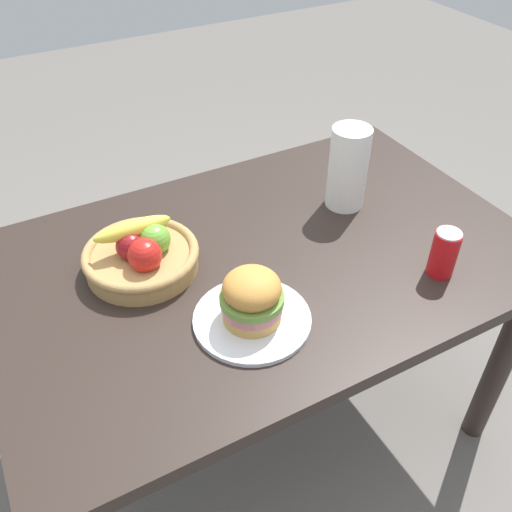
{
  "coord_description": "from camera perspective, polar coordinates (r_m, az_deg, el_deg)",
  "views": [
    {
      "loc": [
        -0.55,
        -0.97,
        1.67
      ],
      "look_at": [
        -0.06,
        -0.06,
        0.81
      ],
      "focal_mm": 38.88,
      "sensor_mm": 36.0,
      "label": 1
    }
  ],
  "objects": [
    {
      "name": "ground_plane",
      "position": [
        2.01,
        0.63,
        -16.51
      ],
      "size": [
        8.0,
        8.0,
        0.0
      ],
      "primitive_type": "plane",
      "color": "slate"
    },
    {
      "name": "fruit_basket",
      "position": [
        1.4,
        -11.71,
        0.21
      ],
      "size": [
        0.29,
        0.29,
        0.14
      ],
      "color": "tan",
      "rests_on": "dining_table"
    },
    {
      "name": "sandwich",
      "position": [
        1.22,
        -0.42,
        -4.25
      ],
      "size": [
        0.14,
        0.14,
        0.13
      ],
      "color": "tan",
      "rests_on": "plate"
    },
    {
      "name": "dining_table",
      "position": [
        1.51,
        0.81,
        -2.79
      ],
      "size": [
        1.4,
        0.9,
        0.75
      ],
      "color": "#2D231E",
      "rests_on": "ground_plane"
    },
    {
      "name": "paper_towel_roll",
      "position": [
        1.59,
        9.44,
        8.93
      ],
      "size": [
        0.11,
        0.11,
        0.24
      ],
      "primitive_type": "cylinder",
      "color": "white",
      "rests_on": "dining_table"
    },
    {
      "name": "soda_can",
      "position": [
        1.43,
        18.77,
        0.28
      ],
      "size": [
        0.07,
        0.07,
        0.13
      ],
      "color": "red",
      "rests_on": "dining_table"
    },
    {
      "name": "plate",
      "position": [
        1.27,
        -0.41,
        -6.51
      ],
      "size": [
        0.27,
        0.27,
        0.01
      ],
      "primitive_type": "cylinder",
      "color": "white",
      "rests_on": "dining_table"
    }
  ]
}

